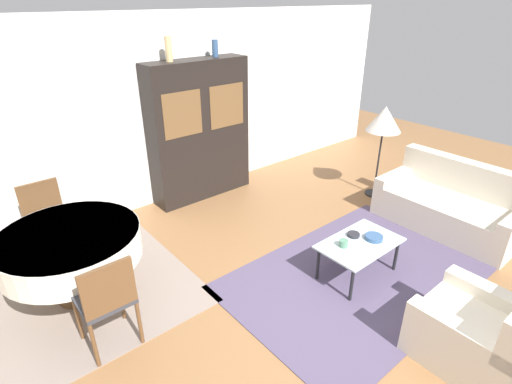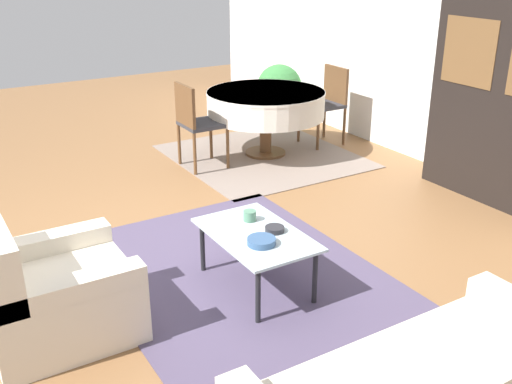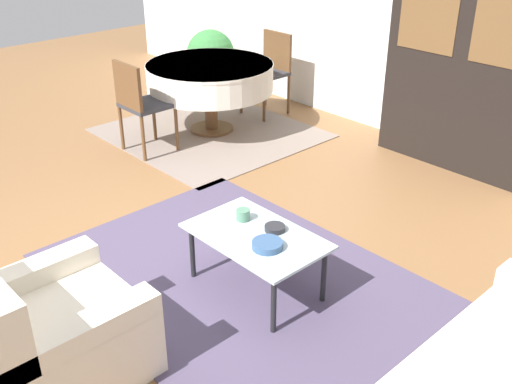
{
  "view_description": "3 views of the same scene",
  "coord_description": "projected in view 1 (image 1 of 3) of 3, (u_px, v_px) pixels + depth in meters",
  "views": [
    {
      "loc": [
        -2.29,
        -1.57,
        2.87
      ],
      "look_at": [
        0.2,
        1.4,
        0.95
      ],
      "focal_mm": 28.0,
      "sensor_mm": 36.0,
      "label": 1
    },
    {
      "loc": [
        4.2,
        -1.47,
        2.31
      ],
      "look_at": [
        0.94,
        0.51,
        0.75
      ],
      "focal_mm": 42.0,
      "sensor_mm": 36.0,
      "label": 2
    },
    {
      "loc": [
        3.4,
        -1.78,
        2.48
      ],
      "look_at": [
        0.94,
        0.51,
        0.75
      ],
      "focal_mm": 42.0,
      "sensor_mm": 36.0,
      "label": 3
    }
  ],
  "objects": [
    {
      "name": "ground_plane",
      "position": [
        337.0,
        342.0,
        3.67
      ],
      "size": [
        14.0,
        14.0,
        0.0
      ],
      "primitive_type": "plane",
      "color": "brown"
    },
    {
      "name": "wall_back",
      "position": [
        143.0,
        116.0,
        5.57
      ],
      "size": [
        10.0,
        0.06,
        2.7
      ],
      "color": "white",
      "rests_on": "ground_plane"
    },
    {
      "name": "area_rug",
      "position": [
        358.0,
        275.0,
        4.54
      ],
      "size": [
        2.97,
        1.94,
        0.01
      ],
      "color": "#4C425B",
      "rests_on": "ground_plane"
    },
    {
      "name": "dining_rug",
      "position": [
        89.0,
        295.0,
        4.24
      ],
      "size": [
        2.1,
        1.97,
        0.01
      ],
      "color": "gray",
      "rests_on": "ground_plane"
    },
    {
      "name": "couch",
      "position": [
        451.0,
        206.0,
        5.41
      ],
      "size": [
        0.91,
        1.8,
        0.87
      ],
      "rotation": [
        0.0,
        0.0,
        1.57
      ],
      "color": "beige",
      "rests_on": "ground_plane"
    },
    {
      "name": "armchair",
      "position": [
        482.0,
        334.0,
        3.36
      ],
      "size": [
        0.82,
        0.89,
        0.84
      ],
      "color": "beige",
      "rests_on": "ground_plane"
    },
    {
      "name": "coffee_table",
      "position": [
        360.0,
        246.0,
        4.39
      ],
      "size": [
        0.93,
        0.58,
        0.43
      ],
      "color": "black",
      "rests_on": "area_rug"
    },
    {
      "name": "display_cabinet",
      "position": [
        200.0,
        131.0,
        5.97
      ],
      "size": [
        1.56,
        0.4,
        2.07
      ],
      "color": "black",
      "rests_on": "ground_plane"
    },
    {
      "name": "dining_table",
      "position": [
        71.0,
        246.0,
        3.98
      ],
      "size": [
        1.38,
        1.38,
        0.76
      ],
      "color": "brown",
      "rests_on": "dining_rug"
    },
    {
      "name": "dining_chair_near",
      "position": [
        106.0,
        298.0,
        3.39
      ],
      "size": [
        0.44,
        0.44,
        0.95
      ],
      "color": "brown",
      "rests_on": "dining_rug"
    },
    {
      "name": "dining_chair_far",
      "position": [
        47.0,
        217.0,
        4.63
      ],
      "size": [
        0.44,
        0.44,
        0.95
      ],
      "rotation": [
        0.0,
        0.0,
        3.14
      ],
      "color": "brown",
      "rests_on": "dining_rug"
    },
    {
      "name": "floor_lamp",
      "position": [
        384.0,
        121.0,
        5.87
      ],
      "size": [
        0.51,
        0.51,
        1.42
      ],
      "color": "black",
      "rests_on": "ground_plane"
    },
    {
      "name": "cup",
      "position": [
        343.0,
        243.0,
        4.28
      ],
      "size": [
        0.1,
        0.1,
        0.08
      ],
      "color": "#4C7A60",
      "rests_on": "coffee_table"
    },
    {
      "name": "bowl",
      "position": [
        374.0,
        237.0,
        4.42
      ],
      "size": [
        0.2,
        0.2,
        0.05
      ],
      "color": "#33517A",
      "rests_on": "coffee_table"
    },
    {
      "name": "bowl_small",
      "position": [
        353.0,
        235.0,
        4.48
      ],
      "size": [
        0.14,
        0.14,
        0.04
      ],
      "color": "#232328",
      "rests_on": "coffee_table"
    },
    {
      "name": "vase_tall",
      "position": [
        169.0,
        49.0,
        5.22
      ],
      "size": [
        0.09,
        0.09,
        0.32
      ],
      "color": "tan",
      "rests_on": "display_cabinet"
    },
    {
      "name": "vase_short",
      "position": [
        215.0,
        48.0,
        5.66
      ],
      "size": [
        0.09,
        0.09,
        0.23
      ],
      "color": "#33517A",
      "rests_on": "display_cabinet"
    }
  ]
}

